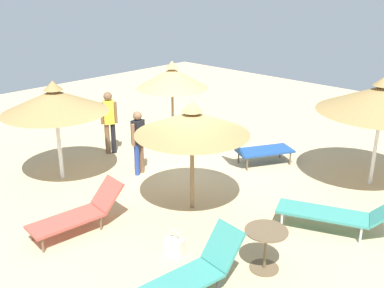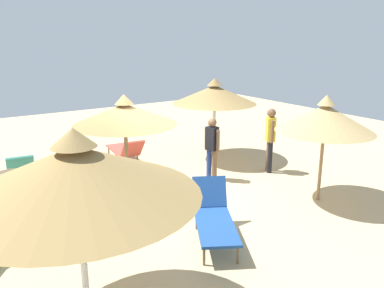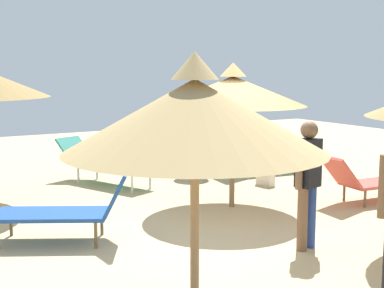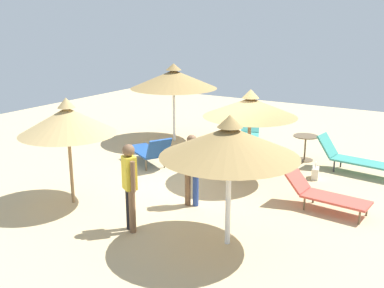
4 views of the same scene
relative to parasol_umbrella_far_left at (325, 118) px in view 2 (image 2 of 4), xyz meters
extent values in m
cube|color=tan|center=(-2.02, -2.63, -1.95)|extent=(24.00, 24.00, 0.10)
cylinder|color=olive|center=(0.00, 0.00, -0.89)|extent=(0.07, 0.07, 2.00)
cone|color=tan|center=(0.00, 0.00, 0.00)|extent=(2.12, 2.12, 0.59)
cone|color=tan|center=(0.00, 0.00, 0.39)|extent=(0.38, 0.38, 0.22)
cylinder|color=olive|center=(-2.74, -3.44, -0.87)|extent=(0.09, 0.09, 2.06)
cone|color=#997A47|center=(-2.74, -3.44, 0.01)|extent=(2.36, 2.36, 0.47)
cone|color=#997A47|center=(-2.74, -3.44, 0.34)|extent=(0.42, 0.42, 0.22)
cylinder|color=white|center=(1.04, -5.71, -0.80)|extent=(0.08, 0.08, 2.20)
cone|color=#997A47|center=(1.04, -5.71, 0.20)|extent=(2.88, 2.88, 0.61)
cone|color=#997A47|center=(1.04, -5.71, 0.61)|extent=(0.52, 0.52, 0.22)
cylinder|color=white|center=(-3.86, -0.09, -0.83)|extent=(0.10, 0.10, 2.12)
cone|color=#997A47|center=(-3.86, -0.09, 0.06)|extent=(2.48, 2.48, 0.54)
cone|color=#997A47|center=(-3.86, -0.09, 0.42)|extent=(0.45, 0.45, 0.22)
cube|color=teal|center=(-1.66, -5.89, -1.54)|extent=(1.21, 1.83, 0.05)
cylinder|color=silver|center=(-2.17, -5.32, -1.73)|extent=(0.04, 0.04, 0.33)
cylinder|color=silver|center=(-1.71, -5.12, -1.73)|extent=(0.04, 0.04, 0.33)
cube|color=teal|center=(-5.21, -5.38, -1.56)|extent=(1.71, 0.79, 0.05)
cylinder|color=#2D2D33|center=(-5.93, -5.55, -1.74)|extent=(0.04, 0.04, 0.31)
cylinder|color=#2D2D33|center=(-5.87, -5.05, -1.74)|extent=(0.04, 0.04, 0.31)
cylinder|color=#2D2D33|center=(-4.55, -5.72, -1.74)|extent=(0.04, 0.04, 0.31)
cylinder|color=#2D2D33|center=(-4.49, -5.22, -1.74)|extent=(0.04, 0.04, 0.31)
cube|color=teal|center=(-4.19, -5.51, -1.25)|extent=(0.50, 0.64, 0.59)
cube|color=#1E478C|center=(0.32, -3.15, -1.52)|extent=(1.60, 1.28, 0.05)
cylinder|color=brown|center=(0.99, -3.20, -1.72)|extent=(0.04, 0.04, 0.35)
cylinder|color=brown|center=(0.73, -3.69, -1.72)|extent=(0.04, 0.04, 0.35)
cylinder|color=brown|center=(-0.09, -2.61, -1.72)|extent=(0.04, 0.04, 0.35)
cylinder|color=brown|center=(-0.36, -3.10, -1.72)|extent=(0.04, 0.04, 0.35)
cube|color=#1E478C|center=(-0.44, -2.73, -1.23)|extent=(0.59, 0.73, 0.56)
cube|color=#CC4C3F|center=(-5.21, -2.50, -1.58)|extent=(1.45, 0.72, 0.05)
cylinder|color=brown|center=(-5.82, -2.69, -1.75)|extent=(0.04, 0.04, 0.29)
cylinder|color=brown|center=(-5.77, -2.19, -1.75)|extent=(0.04, 0.04, 0.29)
cylinder|color=brown|center=(-4.65, -2.80, -1.75)|extent=(0.04, 0.04, 0.29)
cylinder|color=brown|center=(-4.60, -2.30, -1.75)|extent=(0.04, 0.04, 0.29)
cube|color=#CC4C3F|center=(-4.30, -2.58, -1.31)|extent=(0.53, 0.64, 0.53)
cylinder|color=brown|center=(-2.29, -1.24, -1.49)|extent=(0.13, 0.13, 0.80)
cylinder|color=navy|center=(-2.47, -1.28, -1.49)|extent=(0.13, 0.13, 0.80)
cube|color=black|center=(-2.38, -1.26, -0.79)|extent=(0.33, 0.28, 0.60)
sphere|color=brown|center=(-2.38, -1.26, -0.38)|extent=(0.22, 0.22, 0.22)
cylinder|color=brown|center=(-2.19, -1.21, -0.82)|extent=(0.09, 0.09, 0.55)
cylinder|color=brown|center=(-2.56, -1.30, -0.82)|extent=(0.09, 0.09, 0.55)
cylinder|color=brown|center=(-2.09, 0.46, -1.46)|extent=(0.13, 0.13, 0.87)
cylinder|color=black|center=(-1.94, 0.38, -1.46)|extent=(0.13, 0.13, 0.87)
cube|color=yellow|center=(-2.01, 0.42, -0.70)|extent=(0.34, 0.33, 0.65)
sphere|color=brown|center=(-2.01, 0.42, -0.26)|extent=(0.24, 0.24, 0.24)
cylinder|color=brown|center=(-2.17, 0.51, -0.72)|extent=(0.09, 0.09, 0.60)
cylinder|color=brown|center=(-1.85, 0.32, -0.72)|extent=(0.09, 0.09, 0.60)
cube|color=beige|center=(-4.21, -4.42, -1.75)|extent=(0.24, 0.38, 0.29)
torus|color=beige|center=(-4.21, -4.42, -1.55)|extent=(0.08, 0.25, 0.25)
cylinder|color=brown|center=(-3.47, -5.83, -1.17)|extent=(0.72, 0.72, 0.02)
cylinder|color=brown|center=(-3.47, -5.83, -1.54)|extent=(0.05, 0.05, 0.72)
cylinder|color=brown|center=(-3.47, -5.83, -1.89)|extent=(0.50, 0.50, 0.02)
camera|label=1|loc=(-8.95, -9.39, 2.72)|focal=42.04mm
camera|label=2|loc=(5.24, -6.91, 1.68)|focal=36.26mm
camera|label=3|loc=(2.15, 3.63, 0.37)|focal=50.04mm
camera|label=4|loc=(-7.23, 6.68, 2.11)|focal=42.09mm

